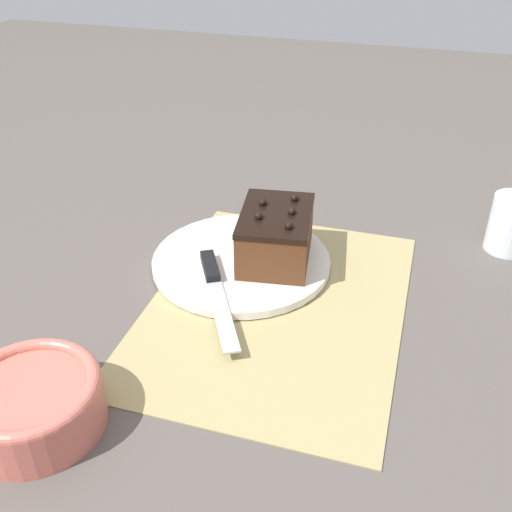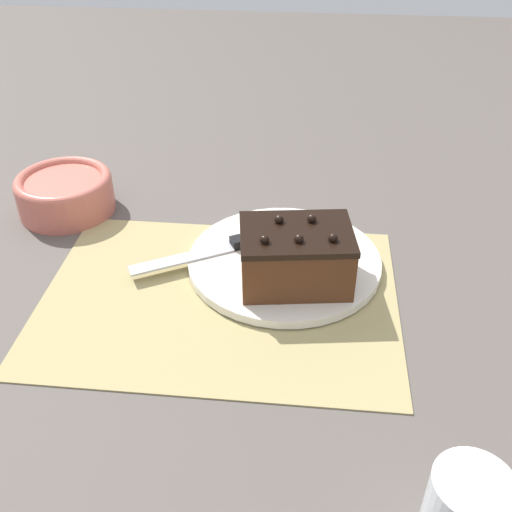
{
  "view_description": "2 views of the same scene",
  "coord_description": "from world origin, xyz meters",
  "px_view_note": "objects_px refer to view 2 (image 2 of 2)",
  "views": [
    {
      "loc": [
        0.63,
        0.16,
        0.51
      ],
      "look_at": [
        -0.07,
        -0.05,
        0.03
      ],
      "focal_mm": 42.0,
      "sensor_mm": 36.0,
      "label": 1
    },
    {
      "loc": [
        -0.11,
        0.59,
        0.5
      ],
      "look_at": [
        -0.04,
        -0.06,
        0.03
      ],
      "focal_mm": 42.0,
      "sensor_mm": 36.0,
      "label": 2
    }
  ],
  "objects_px": {
    "cake_plate": "(284,261)",
    "chocolate_cake": "(296,256)",
    "small_bowl": "(65,192)",
    "serving_knife": "(231,245)"
  },
  "relations": [
    {
      "from": "cake_plate",
      "to": "serving_knife",
      "type": "bearing_deg",
      "value": -11.09
    },
    {
      "from": "cake_plate",
      "to": "serving_knife",
      "type": "height_order",
      "value": "serving_knife"
    },
    {
      "from": "chocolate_cake",
      "to": "small_bowl",
      "type": "bearing_deg",
      "value": -24.13
    },
    {
      "from": "serving_knife",
      "to": "small_bowl",
      "type": "relative_size",
      "value": 1.34
    },
    {
      "from": "small_bowl",
      "to": "chocolate_cake",
      "type": "bearing_deg",
      "value": 155.87
    },
    {
      "from": "chocolate_cake",
      "to": "serving_knife",
      "type": "bearing_deg",
      "value": -34.16
    },
    {
      "from": "cake_plate",
      "to": "serving_knife",
      "type": "distance_m",
      "value": 0.08
    },
    {
      "from": "small_bowl",
      "to": "serving_knife",
      "type": "bearing_deg",
      "value": 159.7
    },
    {
      "from": "cake_plate",
      "to": "chocolate_cake",
      "type": "height_order",
      "value": "chocolate_cake"
    },
    {
      "from": "cake_plate",
      "to": "chocolate_cake",
      "type": "relative_size",
      "value": 1.73
    }
  ]
}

